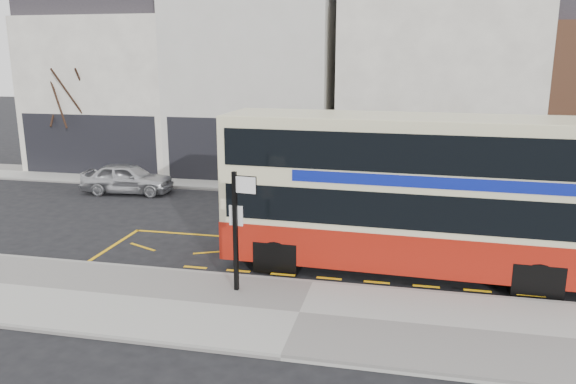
% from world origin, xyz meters
% --- Properties ---
extents(ground, '(120.00, 120.00, 0.00)m').
position_xyz_m(ground, '(0.00, 0.00, 0.00)').
color(ground, black).
rests_on(ground, ground).
extents(pavement, '(40.00, 4.00, 0.15)m').
position_xyz_m(pavement, '(0.00, -2.30, 0.07)').
color(pavement, '#A6A59D').
rests_on(pavement, ground).
extents(kerb, '(40.00, 0.15, 0.15)m').
position_xyz_m(kerb, '(0.00, -0.38, 0.07)').
color(kerb, gray).
rests_on(kerb, ground).
extents(far_pavement, '(50.00, 3.00, 0.15)m').
position_xyz_m(far_pavement, '(0.00, 11.00, 0.07)').
color(far_pavement, '#A6A59D').
rests_on(far_pavement, ground).
extents(road_markings, '(14.00, 3.40, 0.01)m').
position_xyz_m(road_markings, '(0.00, 1.60, 0.01)').
color(road_markings, '#EFAB0C').
rests_on(road_markings, ground).
extents(terrace_far_left, '(8.00, 8.01, 10.80)m').
position_xyz_m(terrace_far_left, '(-13.50, 14.99, 4.82)').
color(terrace_far_left, white).
rests_on(terrace_far_left, ground).
extents(terrace_left, '(8.00, 8.01, 11.80)m').
position_xyz_m(terrace_left, '(-5.50, 14.99, 5.32)').
color(terrace_left, silver).
rests_on(terrace_left, ground).
extents(terrace_green_shop, '(9.00, 8.01, 11.30)m').
position_xyz_m(terrace_green_shop, '(3.50, 14.99, 5.07)').
color(terrace_green_shop, white).
rests_on(terrace_green_shop, ground).
extents(double_decker_bus, '(11.36, 3.01, 4.50)m').
position_xyz_m(double_decker_bus, '(2.87, 1.26, 2.37)').
color(double_decker_bus, beige).
rests_on(double_decker_bus, ground).
extents(bus_stop_post, '(0.77, 0.18, 3.15)m').
position_xyz_m(bus_stop_post, '(-1.79, -1.35, 2.03)').
color(bus_stop_post, black).
rests_on(bus_stop_post, pavement).
extents(car_silver, '(4.20, 2.01, 1.39)m').
position_xyz_m(car_silver, '(-9.99, 8.26, 0.69)').
color(car_silver, '#B0B1B5').
rests_on(car_silver, ground).
extents(car_grey, '(4.68, 1.64, 1.54)m').
position_xyz_m(car_grey, '(-0.87, 9.72, 0.77)').
color(car_grey, '#464A4E').
rests_on(car_grey, ground).
extents(car_white, '(5.28, 2.89, 1.45)m').
position_xyz_m(car_white, '(8.69, 8.56, 0.73)').
color(car_white, white).
rests_on(car_white, ground).
extents(street_tree_left, '(3.26, 3.26, 7.03)m').
position_xyz_m(street_tree_left, '(-14.54, 11.53, 4.80)').
color(street_tree_left, '#301D15').
rests_on(street_tree_left, ground).
extents(street_tree_right, '(2.57, 2.57, 5.55)m').
position_xyz_m(street_tree_right, '(4.55, 12.47, 3.79)').
color(street_tree_right, '#301D15').
rests_on(street_tree_right, ground).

